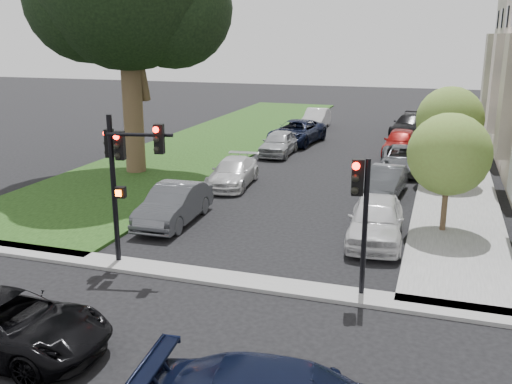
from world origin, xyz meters
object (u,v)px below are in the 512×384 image
(traffic_signal_main, at_px, (123,164))
(car_parked_5, at_px, (174,204))
(traffic_signal_secondary, at_px, (361,202))
(car_parked_1, at_px, (386,181))
(car_parked_8, at_px, (297,132))
(car_parked_6, at_px, (233,172))
(car_parked_7, at_px, (279,143))
(car_parked_9, at_px, (316,119))
(car_parked_2, at_px, (403,159))
(car_parked_0, at_px, (376,220))
(small_tree_a, at_px, (449,154))
(small_tree_c, at_px, (449,113))
(car_cross_near, at_px, (5,324))
(car_parked_3, at_px, (400,142))
(small_tree_b, at_px, (450,120))
(car_parked_4, at_px, (410,125))

(traffic_signal_main, relative_size, car_parked_5, 1.05)
(traffic_signal_secondary, relative_size, car_parked_1, 0.98)
(car_parked_8, bearing_deg, traffic_signal_secondary, -64.53)
(car_parked_6, relative_size, car_parked_7, 1.04)
(car_parked_6, bearing_deg, car_parked_9, 85.20)
(car_parked_7, bearing_deg, car_parked_1, -46.77)
(car_parked_1, bearing_deg, traffic_signal_secondary, -83.46)
(car_parked_2, bearing_deg, traffic_signal_secondary, -95.06)
(traffic_signal_main, relative_size, car_parked_0, 1.02)
(small_tree_a, relative_size, small_tree_c, 1.25)
(car_cross_near, bearing_deg, car_parked_3, -14.67)
(small_tree_b, height_order, car_parked_1, small_tree_b)
(car_parked_7, bearing_deg, car_parked_0, -62.41)
(car_parked_0, relative_size, car_parked_1, 1.16)
(small_tree_c, bearing_deg, car_parked_3, -141.73)
(car_parked_6, bearing_deg, traffic_signal_secondary, -58.45)
(traffic_signal_secondary, xyz_separation_m, car_parked_2, (0.06, 16.12, -2.11))
(car_cross_near, relative_size, car_parked_7, 1.15)
(car_parked_4, height_order, car_parked_8, car_parked_8)
(traffic_signal_main, bearing_deg, car_parked_8, 90.17)
(small_tree_c, bearing_deg, car_parked_1, -102.16)
(small_tree_b, bearing_deg, car_cross_near, -116.14)
(car_parked_2, xyz_separation_m, car_parked_8, (-7.48, 6.12, 0.11))
(traffic_signal_main, height_order, car_parked_3, traffic_signal_main)
(car_parked_4, xyz_separation_m, car_parked_8, (-7.10, -5.78, 0.02))
(small_tree_c, xyz_separation_m, car_parked_4, (-2.59, 5.08, -1.63))
(car_parked_2, relative_size, car_parked_6, 1.08)
(car_parked_1, distance_m, car_parked_9, 19.68)
(small_tree_a, bearing_deg, car_parked_4, 96.83)
(small_tree_b, relative_size, car_parked_6, 1.05)
(traffic_signal_main, relative_size, car_parked_2, 0.98)
(small_tree_c, height_order, car_parked_0, small_tree_c)
(small_tree_a, xyz_separation_m, small_tree_c, (0.00, 16.52, -0.60))
(car_parked_4, bearing_deg, car_cross_near, -93.61)
(car_parked_6, bearing_deg, car_parked_1, -0.58)
(car_parked_1, bearing_deg, small_tree_a, -55.61)
(traffic_signal_secondary, xyz_separation_m, car_parked_3, (-0.44, 20.80, -2.01))
(car_parked_3, bearing_deg, car_parked_0, -86.02)
(car_parked_5, xyz_separation_m, car_parked_7, (0.28, 13.98, -0.01))
(car_parked_7, height_order, car_parked_8, car_parked_8)
(small_tree_b, distance_m, traffic_signal_secondary, 14.30)
(traffic_signal_main, height_order, car_cross_near, traffic_signal_main)
(small_tree_c, xyz_separation_m, car_parked_9, (-9.85, 6.32, -1.64))
(small_tree_b, height_order, car_parked_3, small_tree_b)
(car_cross_near, xyz_separation_m, car_parked_5, (-0.47, 9.83, 0.06))
(car_parked_3, relative_size, car_parked_4, 0.87)
(car_parked_1, bearing_deg, small_tree_c, 82.72)
(car_parked_3, xyz_separation_m, car_parked_8, (-6.98, 1.43, 0.01))
(car_parked_4, relative_size, car_parked_8, 0.93)
(car_cross_near, bearing_deg, car_parked_4, -11.77)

